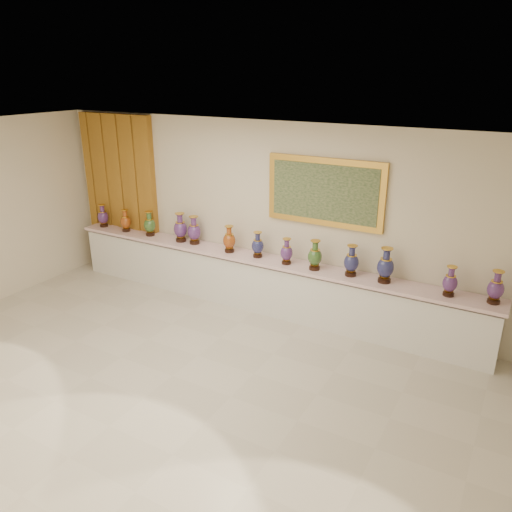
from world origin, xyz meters
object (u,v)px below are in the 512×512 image
at_px(counter, 259,283).
at_px(vase_0, 103,217).
at_px(vase_1, 126,222).
at_px(vase_2, 150,225).

xyz_separation_m(counter, vase_0, (-3.36, -0.03, 0.65)).
xyz_separation_m(vase_0, vase_1, (0.58, -0.01, -0.01)).
distance_m(counter, vase_0, 3.43).
distance_m(counter, vase_1, 2.86).
relative_size(vase_0, vase_1, 1.04).
xyz_separation_m(counter, vase_1, (-2.78, -0.04, 0.65)).
relative_size(counter, vase_0, 17.10).
bearing_deg(vase_1, counter, 0.73).
relative_size(counter, vase_2, 16.35).
bearing_deg(vase_2, vase_0, -179.24).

